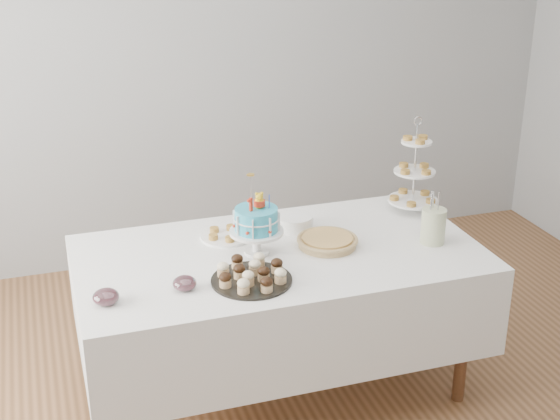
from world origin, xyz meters
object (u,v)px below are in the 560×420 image
object	(u,v)px
cupcake_tray	(252,273)
tiered_stand	(415,172)
table	(279,294)
utensil_pitcher	(433,225)
jam_bowl_b	(185,283)
birthday_cake	(257,233)
pastry_plate	(226,235)
jam_bowl_a	(106,297)
plate_stack	(295,222)
pie	(327,241)

from	to	relation	value
cupcake_tray	tiered_stand	xyz separation A→B (m)	(1.05, 0.52, 0.18)
table	utensil_pitcher	distance (m)	0.82
jam_bowl_b	birthday_cake	bearing A→B (deg)	31.97
utensil_pitcher	pastry_plate	bearing A→B (deg)	157.90
table	jam_bowl_a	distance (m)	0.91
table	cupcake_tray	world-z (taller)	cupcake_tray
plate_stack	pastry_plate	distance (m)	0.36
table	jam_bowl_a	bearing A→B (deg)	-163.34
birthday_cake	tiered_stand	xyz separation A→B (m)	(0.95, 0.26, 0.11)
cupcake_tray	plate_stack	size ratio (longest dim) A/B	1.93
table	jam_bowl_a	world-z (taller)	jam_bowl_a
jam_bowl_b	utensil_pitcher	distance (m)	1.25
birthday_cake	jam_bowl_b	bearing A→B (deg)	-167.96
utensil_pitcher	birthday_cake	bearing A→B (deg)	169.17
jam_bowl_b	pie	bearing A→B (deg)	16.58
tiered_stand	jam_bowl_b	distance (m)	1.45
pie	plate_stack	distance (m)	0.26
plate_stack	jam_bowl_a	world-z (taller)	plate_stack
cupcake_tray	pie	bearing A→B (deg)	28.13
tiered_stand	jam_bowl_a	size ratio (longest dim) A/B	4.67
birthday_cake	jam_bowl_b	xyz separation A→B (m)	(-0.40, -0.25, -0.08)
birthday_cake	jam_bowl_a	bearing A→B (deg)	-179.74
table	utensil_pitcher	bearing A→B (deg)	-9.78
birthday_cake	tiered_stand	world-z (taller)	tiered_stand
table	cupcake_tray	xyz separation A→B (m)	(-0.21, -0.25, 0.27)
jam_bowl_a	jam_bowl_b	xyz separation A→B (m)	(0.34, 0.02, -0.00)
cupcake_tray	tiered_stand	bearing A→B (deg)	26.56
cupcake_tray	pastry_plate	bearing A→B (deg)	89.19
tiered_stand	jam_bowl_b	size ratio (longest dim) A/B	5.00
pastry_plate	utensil_pitcher	distance (m)	1.02
cupcake_tray	utensil_pitcher	distance (m)	0.96
tiered_stand	table	bearing A→B (deg)	-161.83
cupcake_tray	tiered_stand	world-z (taller)	tiered_stand
birthday_cake	jam_bowl_a	xyz separation A→B (m)	(-0.73, -0.27, -0.08)
plate_stack	jam_bowl_b	bearing A→B (deg)	-144.93
birthday_cake	pie	bearing A→B (deg)	-24.21
cupcake_tray	pastry_plate	world-z (taller)	cupcake_tray
birthday_cake	jam_bowl_a	world-z (taller)	birthday_cake
utensil_pitcher	jam_bowl_a	bearing A→B (deg)	-176.61
plate_stack	pastry_plate	world-z (taller)	plate_stack
plate_stack	jam_bowl_b	world-z (taller)	plate_stack
cupcake_tray	jam_bowl_a	bearing A→B (deg)	-179.76
birthday_cake	tiered_stand	size ratio (longest dim) A/B	0.76
table	tiered_stand	world-z (taller)	tiered_stand
table	pie	xyz separation A→B (m)	(0.24, -0.01, 0.25)
cupcake_tray	plate_stack	xyz separation A→B (m)	(0.37, 0.48, -0.00)
pie	pastry_plate	bearing A→B (deg)	151.24
pastry_plate	jam_bowl_a	bearing A→B (deg)	-142.62
table	cupcake_tray	bearing A→B (deg)	-130.07
pie	utensil_pitcher	distance (m)	0.52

